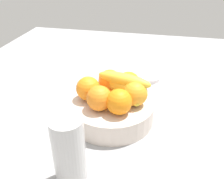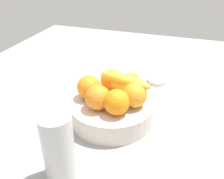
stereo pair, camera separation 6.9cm
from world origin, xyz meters
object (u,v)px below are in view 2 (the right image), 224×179
Objects in this scene: orange_front_left at (98,97)px; orange_top_stack at (89,87)px; banana_bunch at (122,86)px; thermos_tumbler at (58,148)px; fruit_bowl at (112,110)px; orange_center at (134,96)px; orange_front_right at (117,102)px; orange_back_left at (130,84)px; jar_lid at (158,80)px; orange_back_right at (111,81)px.

orange_top_stack is (4.67, 4.67, 0.00)cm from orange_front_left.
thermos_tumbler is (-28.02, 6.37, -1.94)cm from banana_bunch.
fruit_bowl is 3.52× the size of orange_center.
orange_center is 27.13cm from thermos_tumbler.
orange_front_right is (-0.67, -5.83, 0.00)cm from orange_front_left.
orange_back_left is (10.44, -6.71, 0.00)cm from orange_front_left.
orange_top_stack is at bearing 116.87° from orange_back_left.
fruit_bowl reaches higher than jar_lid.
jar_lid is (29.56, -2.73, -9.39)cm from orange_center.
orange_front_right is 0.93× the size of jar_lid.
orange_center is at bearing -91.57° from orange_top_stack.
thermos_tumbler is at bearing 160.07° from orange_front_right.
banana_bunch is at bearing 149.85° from orange_back_left.
orange_back_right is at bearing 87.32° from orange_back_left.
fruit_bowl is at bearing -158.96° from orange_back_right.
orange_front_right is at bearing 169.36° from jar_lid.
orange_front_right is at bearing 175.50° from orange_back_left.
orange_top_stack is 0.93× the size of jar_lid.
orange_center is at bearing -95.81° from fruit_bowl.
thermos_tumbler reaches higher than orange_front_left.
jar_lid is at bearing -30.21° from orange_top_stack.
fruit_bowl is 3.52× the size of orange_back_left.
orange_back_right is 27.64cm from jar_lid.
jar_lid is (34.51, -6.49, -9.39)cm from orange_front_right.
orange_back_left is at bearing -4.50° from orange_front_right.
jar_lid is (28.85, -9.70, -2.48)cm from fruit_bowl.
fruit_bowl is 9.70cm from orange_back_left.
fruit_bowl is 9.49cm from orange_front_right.
orange_front_left is 1.00× the size of orange_front_right.
orange_back_left is (5.44, -4.09, 6.90)cm from fruit_bowl.
orange_back_right reaches higher than fruit_bowl.
orange_back_right is 0.42× the size of thermos_tumbler.
banana_bunch is at bearing 5.72° from orange_front_right.
jar_lid is (33.84, -12.32, -9.39)cm from orange_front_left.
fruit_bowl is 1.47× the size of thermos_tumbler.
jar_lid is (23.40, -5.61, -9.39)cm from orange_back_left.
thermos_tumbler is at bearing 167.19° from banana_bunch.
banana_bunch is (8.19, 0.82, 0.53)cm from orange_front_right.
banana_bunch is at bearing -124.91° from orange_back_right.
orange_front_left is 1.00× the size of orange_back_right.
orange_front_right is at bearing -154.55° from orange_back_right.
orange_front_right is 0.42× the size of thermos_tumbler.
orange_top_stack is at bearing 44.95° from orange_front_left.
orange_center is at bearing -23.83° from thermos_tumbler.
thermos_tumbler reaches higher than orange_back_right.
orange_front_right and orange_center have the same top height.
orange_back_left is 12.75cm from orange_top_stack.
thermos_tumbler reaches higher than orange_top_stack.
orange_front_right is 1.00× the size of orange_top_stack.
orange_back_left reaches higher than fruit_bowl.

